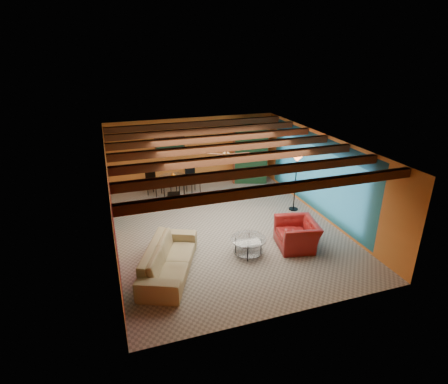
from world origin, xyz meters
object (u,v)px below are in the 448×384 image
object	(u,v)px
coffee_table	(248,246)
armoire	(248,156)
dining_table	(174,184)
sofa	(169,259)
vase	(173,167)
potted_plant	(249,122)
floor_lamp	(295,183)
armchair	(297,234)

from	to	relation	value
coffee_table	armoire	distance (m)	5.72
coffee_table	dining_table	size ratio (longest dim) A/B	0.44
sofa	vase	world-z (taller)	vase
dining_table	coffee_table	bearing A→B (deg)	-75.80
dining_table	potted_plant	world-z (taller)	potted_plant
potted_plant	floor_lamp	bearing A→B (deg)	-81.69
armchair	sofa	bearing A→B (deg)	-77.53
dining_table	potted_plant	xyz separation A→B (m)	(3.23, 0.79, 1.88)
armchair	coffee_table	size ratio (longest dim) A/B	1.24
coffee_table	potted_plant	xyz separation A→B (m)	(2.10, 5.25, 2.19)
armoire	floor_lamp	bearing A→B (deg)	-62.49
armchair	armoire	size ratio (longest dim) A/B	0.54
dining_table	potted_plant	bearing A→B (deg)	13.77
vase	armchair	bearing A→B (deg)	-60.35
armoire	coffee_table	bearing A→B (deg)	-92.57
sofa	coffee_table	xyz separation A→B (m)	(2.16, 0.15, -0.13)
sofa	armchair	world-z (taller)	armchair
dining_table	potted_plant	size ratio (longest dim) A/B	4.22
potted_plant	vase	size ratio (longest dim) A/B	2.78
coffee_table	vase	bearing A→B (deg)	104.20
coffee_table	armoire	xyz separation A→B (m)	(2.10, 5.25, 0.85)
armchair	dining_table	size ratio (longest dim) A/B	0.55
sofa	vase	xyz separation A→B (m)	(1.03, 4.61, 0.84)
potted_plant	coffee_table	bearing A→B (deg)	-111.77
coffee_table	potted_plant	world-z (taller)	potted_plant
dining_table	armoire	distance (m)	3.36
vase	dining_table	bearing A→B (deg)	0.00
armoire	dining_table	bearing A→B (deg)	-147.03
sofa	vase	bearing A→B (deg)	10.56
armchair	floor_lamp	size ratio (longest dim) A/B	0.61
armchair	dining_table	distance (m)	5.18
dining_table	floor_lamp	xyz separation A→B (m)	(3.68, -2.29, 0.41)
sofa	armchair	distance (m)	3.59
armchair	armoire	xyz separation A→B (m)	(0.67, 5.29, 0.70)
sofa	armoire	size ratio (longest dim) A/B	1.17
potted_plant	vase	bearing A→B (deg)	-166.23
armchair	dining_table	xyz separation A→B (m)	(-2.56, 4.50, 0.18)
armchair	dining_table	world-z (taller)	dining_table
armchair	armoire	distance (m)	5.38
sofa	coffee_table	bearing A→B (deg)	-62.92
dining_table	vase	bearing A→B (deg)	0.00
armchair	floor_lamp	world-z (taller)	floor_lamp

